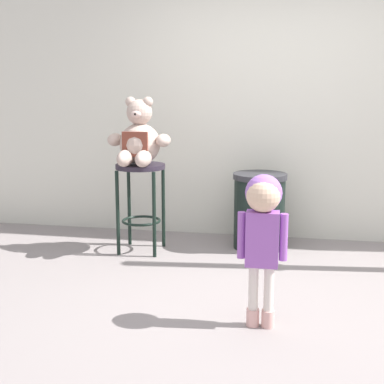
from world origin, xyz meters
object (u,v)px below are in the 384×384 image
Objects in this scene: teddy_bear at (139,140)px; trash_bin at (259,211)px; bar_stool_with_teddy at (141,188)px; child_walking at (263,218)px.

trash_bin is at bearing 17.27° from teddy_bear.
bar_stool_with_teddy is 0.84× the size of child_walking.
teddy_bear is 1.81m from child_walking.
trash_bin is at bearing 15.79° from bar_stool_with_teddy.
child_walking is 1.71m from trash_bin.
child_walking is 1.36× the size of trash_bin.
child_walking is at bearing -49.33° from teddy_bear.
bar_stool_with_teddy reaches higher than trash_bin.
teddy_bear reaches higher than child_walking.
teddy_bear is 0.85× the size of trash_bin.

